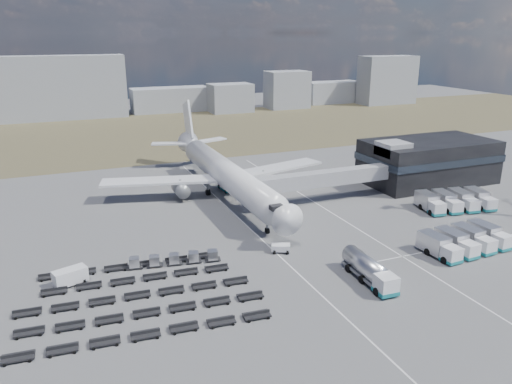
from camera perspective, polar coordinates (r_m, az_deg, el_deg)
name	(u,v)px	position (r m, az deg, el deg)	size (l,w,h in m)	color
ground	(290,253)	(81.19, 3.86, -6.97)	(420.00, 420.00, 0.00)	#565659
grass_strip	(154,133)	(182.22, -11.63, 6.65)	(420.00, 90.00, 0.01)	#463D2A
lane_markings	(333,237)	(87.96, 8.74, -5.14)	(47.12, 110.00, 0.01)	silver
terminal	(428,160)	(124.25, 19.04, 3.43)	(30.40, 16.40, 11.00)	black
jet_bridge	(316,180)	(103.39, 6.86, 1.41)	(30.30, 3.80, 7.05)	#939399
airliner	(224,172)	(107.61, -3.69, 2.29)	(51.59, 64.53, 17.62)	white
skyline	(109,94)	(220.82, -16.40, 10.66)	(290.44, 27.75, 25.33)	#9398A1
fuel_tanker	(369,270)	(73.36, 12.82, -8.70)	(3.17, 11.04, 3.54)	white
pushback_tug	(281,248)	(81.09, 2.83, -6.45)	(2.98, 1.68, 1.37)	white
utility_van	(70,277)	(75.55, -20.46, -9.10)	(4.55, 2.06, 2.41)	white
catering_truck	(226,185)	(112.42, -3.43, 0.85)	(2.54, 5.59, 2.51)	white
service_trucks_near	(465,241)	(88.19, 22.75, -5.15)	(14.22, 8.41, 3.07)	white
service_trucks_far	(455,201)	(107.83, 21.81, -0.95)	(15.03, 9.90, 3.10)	white
uld_row	(174,259)	(77.83, -9.35, -7.56)	(14.29, 3.81, 1.56)	black
baggage_dollies	(138,296)	(69.66, -13.36, -11.51)	(32.56, 22.90, 0.82)	black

